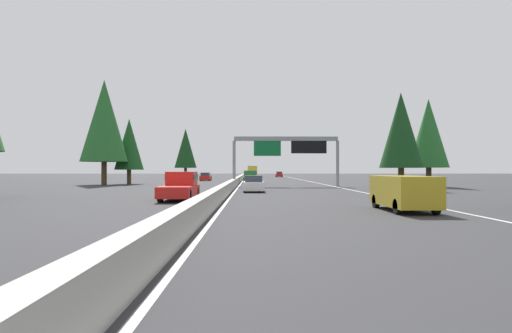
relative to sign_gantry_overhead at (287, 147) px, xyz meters
name	(u,v)px	position (x,y,z in m)	size (l,w,h in m)	color
ground_plane	(239,184)	(9.37, 6.04, -4.72)	(320.00, 320.00, 0.00)	#2D2D30
median_barrier	(240,178)	(29.37, 6.34, -4.27)	(180.00, 0.56, 0.90)	#9E9B93
shoulder_stripe_right	(311,182)	(19.37, -5.48, -4.71)	(160.00, 0.16, 0.01)	silver
shoulder_stripe_median	(242,182)	(19.37, 5.79, -4.71)	(160.00, 0.16, 0.01)	silver
sign_gantry_overhead	(287,147)	(0.00, 0.00, 0.00)	(0.50, 12.68, 5.93)	gray
minivan_distant_b	(404,191)	(-30.78, -3.11, -3.76)	(5.00, 1.95, 1.69)	#AD931E
sedan_mid_left	(254,184)	(-12.37, 4.08, -4.03)	(4.40, 1.80, 1.47)	white
pickup_far_center	(250,177)	(12.92, 4.48, -3.80)	(5.60, 2.00, 1.86)	#2D6B38
sedan_mid_right	(279,174)	(66.97, -3.20, -4.03)	(4.40, 1.80, 1.47)	red
box_truck_distant_a	(252,171)	(62.05, 4.07, -3.10)	(8.50, 2.40, 2.95)	gold
oncoming_near	(180,186)	(-22.91, 8.98, -3.80)	(5.60, 2.00, 1.86)	red
oncoming_far	(206,177)	(27.29, 12.58, -4.03)	(4.40, 1.80, 1.47)	red
conifer_right_near	(401,130)	(-7.30, -11.04, 1.32)	(4.37, 4.37, 9.93)	#4C3823
conifer_right_mid	(429,133)	(-1.84, -16.10, 1.46)	(4.47, 4.47, 10.16)	#4C3823
conifer_left_near	(104,121)	(5.80, 23.68, 3.71)	(6.10, 6.10, 13.86)	#4C3823
conifer_left_mid	(129,144)	(8.68, 21.20, 0.77)	(3.98, 3.98, 9.04)	#4C3823
conifer_left_far	(186,148)	(43.12, 18.61, 1.90)	(4.79, 4.79, 10.89)	#4C3823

